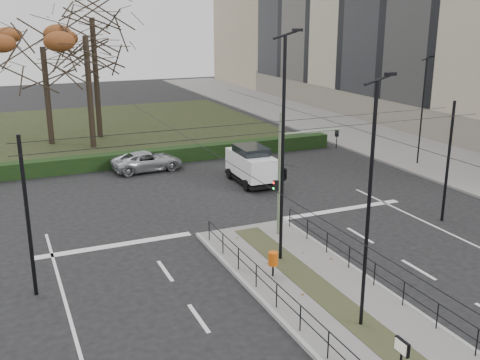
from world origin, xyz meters
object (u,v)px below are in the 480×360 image
object	(u,v)px
bare_tree_center	(92,27)
bare_tree_near	(86,44)
white_van	(251,164)
streetlamp_median_far	(283,148)
streetlamp_sidewalk	(422,110)
litter_bin	(273,259)
rust_tree	(43,47)
streetlamp_median_near	(369,205)
traffic_light	(285,172)
info_panel	(401,354)
parked_car_fourth	(148,161)

from	to	relation	value
bare_tree_center	bare_tree_near	xyz separation A→B (m)	(-1.14, -3.55, -1.16)
white_van	streetlamp_median_far	bearing A→B (deg)	-108.48
streetlamp_median_far	streetlamp_sidewalk	size ratio (longest dim) A/B	1.29
litter_bin	streetlamp_median_far	size ratio (longest dim) A/B	0.11
streetlamp_median_far	rust_tree	xyz separation A→B (m)	(-6.41, 26.65, 2.70)
streetlamp_median_far	white_van	bearing A→B (deg)	71.52
streetlamp_median_near	white_van	xyz separation A→B (m)	(3.60, 16.47, -3.08)
streetlamp_median_far	bare_tree_center	distance (m)	28.14
streetlamp_sidewalk	bare_tree_near	bearing A→B (deg)	144.12
traffic_light	streetlamp_sidewalk	bearing A→B (deg)	27.98
info_panel	streetlamp_median_near	world-z (taller)	streetlamp_median_near
traffic_light	info_panel	bearing A→B (deg)	-104.02
traffic_light	parked_car_fourth	world-z (taller)	traffic_light
litter_bin	info_panel	bearing A→B (deg)	-93.17
info_panel	streetlamp_median_far	distance (m)	9.94
litter_bin	rust_tree	size ratio (longest dim) A/B	0.10
streetlamp_median_near	bare_tree_center	xyz separation A→B (m)	(-2.46, 33.36, 4.69)
white_van	rust_tree	size ratio (longest dim) A/B	0.43
parked_car_fourth	rust_tree	distance (m)	13.50
litter_bin	streetlamp_median_near	bearing A→B (deg)	-76.42
info_panel	streetlamp_median_far	bearing A→B (deg)	81.03
litter_bin	rust_tree	distance (m)	29.24
streetlamp_median_far	parked_car_fourth	distance (m)	16.77
streetlamp_sidewalk	parked_car_fourth	distance (m)	18.54
streetlamp_median_near	bare_tree_near	bearing A→B (deg)	96.90
info_panel	streetlamp_median_near	size ratio (longest dim) A/B	0.24
streetlamp_median_near	parked_car_fourth	size ratio (longest dim) A/B	1.77
litter_bin	bare_tree_center	distance (m)	30.18
info_panel	parked_car_fourth	bearing A→B (deg)	89.87
info_panel	streetlamp_median_far	xyz separation A→B (m)	(1.47, 9.29, 3.20)
streetlamp_sidewalk	bare_tree_center	bearing A→B (deg)	136.08
bare_tree_center	litter_bin	bearing A→B (deg)	-87.21
info_panel	parked_car_fourth	world-z (taller)	info_panel
bare_tree_center	info_panel	bearing A→B (deg)	-88.50
parked_car_fourth	info_panel	bearing A→B (deg)	175.88
info_panel	bare_tree_center	xyz separation A→B (m)	(-0.97, 37.03, 7.32)
traffic_light	white_van	xyz separation A→B (m)	(2.14, 8.33, -1.89)
litter_bin	streetlamp_sidewalk	bearing A→B (deg)	34.16
traffic_light	litter_bin	size ratio (longest dim) A/B	5.11
streetlamp_median_far	white_van	distance (m)	12.00
litter_bin	white_van	world-z (taller)	white_van
litter_bin	rust_tree	bearing A→B (deg)	100.91
streetlamp_sidewalk	litter_bin	bearing A→B (deg)	-145.84
streetlamp_median_near	streetlamp_sidewalk	world-z (taller)	streetlamp_median_near
streetlamp_sidewalk	rust_tree	world-z (taller)	rust_tree
streetlamp_median_far	rust_tree	bearing A→B (deg)	103.52
traffic_light	bare_tree_near	xyz separation A→B (m)	(-5.07, 21.67, 4.71)
litter_bin	bare_tree_near	distance (m)	26.54
streetlamp_median_far	streetlamp_sidewalk	world-z (taller)	streetlamp_median_far
traffic_light	white_van	distance (m)	8.80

